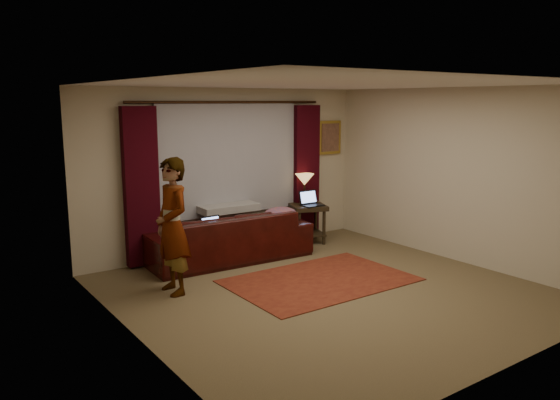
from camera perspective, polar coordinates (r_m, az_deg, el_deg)
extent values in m
cube|color=brown|center=(7.10, 5.03, -9.52)|extent=(5.00, 5.00, 0.01)
cube|color=silver|center=(6.68, 5.39, 12.00)|extent=(5.00, 5.00, 0.02)
cube|color=#C3B79A|center=(8.80, -5.45, 3.09)|extent=(5.00, 0.02, 2.60)
cube|color=#C3B79A|center=(5.17, 23.53, -2.83)|extent=(5.00, 0.02, 2.60)
cube|color=#C3B79A|center=(5.50, -15.01, -1.56)|extent=(0.02, 5.00, 2.60)
cube|color=#C3B79A|center=(8.59, 17.99, 2.46)|extent=(0.02, 5.00, 2.60)
cube|color=#94949B|center=(8.72, -5.28, 4.36)|extent=(2.50, 0.05, 1.80)
cube|color=black|center=(8.07, -14.30, 1.31)|extent=(0.50, 0.14, 2.30)
cube|color=black|center=(9.56, 2.72, 2.98)|extent=(0.50, 0.14, 2.30)
cylinder|color=black|center=(8.63, -5.20, 10.15)|extent=(0.04, 0.04, 3.40)
cube|color=gold|center=(9.94, 5.20, 6.53)|extent=(0.50, 0.04, 0.60)
imported|color=black|center=(8.32, -5.39, -2.89)|extent=(2.55, 1.20, 1.01)
cube|color=gray|center=(8.53, -5.41, 0.93)|extent=(0.96, 0.40, 0.11)
ellipsoid|color=#7A495A|center=(8.57, 0.00, -1.62)|extent=(0.65, 0.55, 0.25)
cube|color=maroon|center=(7.48, 4.20, -8.36)|extent=(2.43, 1.63, 0.01)
cube|color=black|center=(9.37, 2.91, -2.46)|extent=(0.73, 0.73, 0.66)
imported|color=gray|center=(6.92, -11.18, -2.72)|extent=(0.51, 0.51, 1.72)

